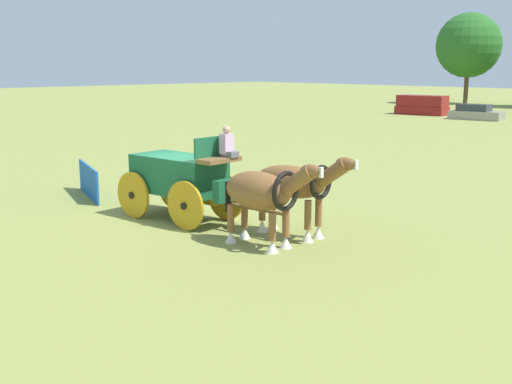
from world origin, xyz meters
TOP-DOWN VIEW (x-y plane):
  - ground_plane at (0.00, 0.00)m, footprint 220.00×220.00m
  - show_wagon at (0.14, 0.02)m, footprint 5.86×2.01m
  - draft_horse_near at (3.68, 0.99)m, footprint 3.22×1.06m
  - draft_horse_off at (3.78, -0.30)m, footprint 3.01×1.14m
  - parked_vehicle_a at (-16.84, 40.31)m, footprint 4.74×2.63m
  - parked_vehicle_b at (-10.85, 38.78)m, footprint 4.42×2.37m
  - tree_a at (-22.22, 58.25)m, footprint 7.31×7.31m
  - sponsor_banner at (-4.69, -0.30)m, footprint 3.04×1.11m

SIDE VIEW (x-z plane):
  - ground_plane at x=0.00m, z-range 0.00..0.00m
  - parked_vehicle_b at x=-10.85m, z-range -0.09..1.17m
  - sponsor_banner at x=-4.69m, z-range 0.00..1.10m
  - parked_vehicle_a at x=-16.84m, z-range -0.03..1.71m
  - show_wagon at x=0.14m, z-range -0.15..2.67m
  - draft_horse_off at x=3.78m, z-range 0.24..2.46m
  - draft_horse_near at x=3.68m, z-range 0.25..2.50m
  - tree_a at x=-22.22m, z-range 1.47..11.75m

